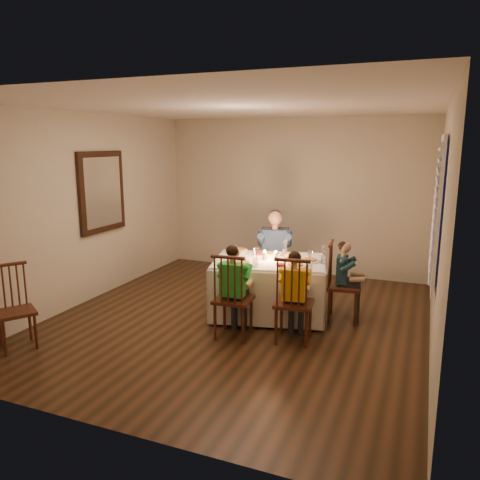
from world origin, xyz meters
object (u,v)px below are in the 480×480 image
at_px(dining_table, 269,276).
at_px(chair_adult, 274,297).
at_px(chair_near_left, 233,336).
at_px(chair_near_right, 293,341).
at_px(child_green, 233,336).
at_px(chair_extra, 19,348).
at_px(adult, 274,297).
at_px(child_teal, 342,320).
at_px(serving_bowl, 240,252).
at_px(chair_end, 342,320).
at_px(child_yellow, 293,341).

height_order(dining_table, chair_adult, dining_table).
distance_m(chair_near_left, chair_near_right, 0.69).
relative_size(dining_table, child_green, 1.48).
bearing_deg(dining_table, chair_extra, -151.57).
height_order(adult, child_teal, adult).
distance_m(dining_table, chair_near_left, 0.97).
bearing_deg(chair_adult, chair_extra, -142.94).
bearing_deg(chair_near_right, serving_bowl, -46.36).
bearing_deg(chair_end, chair_extra, 118.05).
xyz_separation_m(child_green, child_yellow, (0.67, 0.13, 0.00)).
height_order(chair_near_left, chair_extra, chair_near_left).
distance_m(chair_adult, child_teal, 1.20).
xyz_separation_m(chair_end, adult, (-1.08, 0.53, 0.00)).
distance_m(dining_table, adult, 0.89).
relative_size(adult, child_yellow, 1.21).
bearing_deg(dining_table, child_yellow, -65.80).
bearing_deg(adult, child_green, -105.63).
xyz_separation_m(chair_adult, child_teal, (1.08, -0.53, 0.00)).
relative_size(chair_adult, chair_end, 1.00).
bearing_deg(dining_table, chair_near_left, -114.47).
xyz_separation_m(dining_table, serving_bowl, (-0.47, 0.16, 0.24)).
relative_size(chair_adult, child_yellow, 0.96).
xyz_separation_m(chair_near_left, serving_bowl, (-0.32, 0.97, 0.76)).
distance_m(chair_end, child_teal, 0.00).
distance_m(chair_near_right, serving_bowl, 1.50).
distance_m(dining_table, chair_end, 1.07).
bearing_deg(child_teal, child_green, 125.84).
bearing_deg(chair_adult, chair_near_left, -105.63).
distance_m(adult, child_green, 1.51).
bearing_deg(chair_end, adult, 57.34).
xyz_separation_m(dining_table, chair_end, (0.92, 0.18, -0.52)).
distance_m(chair_adult, child_green, 1.51).
relative_size(adult, serving_bowl, 5.90).
bearing_deg(chair_end, dining_table, 94.57).
relative_size(chair_near_left, chair_end, 1.00).
height_order(chair_near_left, child_yellow, child_yellow).
xyz_separation_m(chair_end, child_green, (-1.08, -0.98, 0.00)).
height_order(chair_near_right, serving_bowl, serving_bowl).
distance_m(chair_end, serving_bowl, 1.59).
xyz_separation_m(chair_near_left, adult, (0.00, 1.51, 0.00)).
distance_m(dining_table, child_green, 0.97).
height_order(adult, child_yellow, adult).
bearing_deg(adult, chair_near_right, -79.60).
relative_size(child_teal, serving_bowl, 4.71).
xyz_separation_m(child_teal, serving_bowl, (-1.39, -0.02, 0.76)).
bearing_deg(serving_bowl, chair_near_left, -71.87).
bearing_deg(chair_near_left, serving_bowl, -75.77).
xyz_separation_m(chair_end, child_teal, (0.00, 0.00, 0.00)).
relative_size(chair_near_left, chair_near_right, 1.00).
bearing_deg(dining_table, adult, 88.97).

